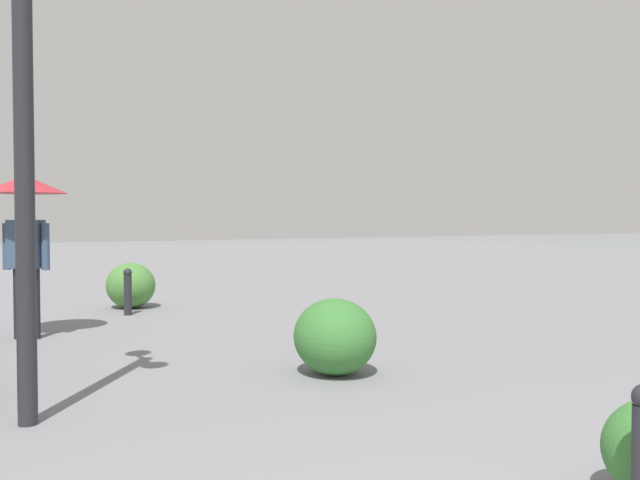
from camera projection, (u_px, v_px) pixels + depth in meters
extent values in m
cylinder|color=#232328|center=(24.00, 167.00, 4.97)|extent=(0.14, 0.14, 3.76)
cylinder|color=black|center=(19.00, 302.00, 8.58)|extent=(0.14, 0.14, 0.90)
cylinder|color=black|center=(34.00, 303.00, 8.55)|extent=(0.14, 0.14, 0.90)
cube|color=#384C66|center=(26.00, 244.00, 8.54)|extent=(0.43, 0.46, 0.60)
sphere|color=tan|center=(25.00, 210.00, 8.53)|extent=(0.22, 0.22, 0.22)
cylinder|color=#384C66|center=(7.00, 246.00, 8.58)|extent=(0.10, 0.10, 0.58)
cylinder|color=#384C66|center=(45.00, 247.00, 8.50)|extent=(0.10, 0.10, 0.58)
cone|color=#B22833|center=(25.00, 184.00, 8.52)|extent=(1.00, 1.00, 0.22)
cylinder|color=gray|center=(26.00, 218.00, 8.53)|extent=(0.02, 0.02, 0.80)
cylinder|color=#232328|center=(128.00, 295.00, 10.61)|extent=(0.12, 0.12, 0.62)
sphere|color=#232328|center=(128.00, 272.00, 10.60)|extent=(0.13, 0.13, 0.13)
ellipsoid|color=#477F38|center=(131.00, 285.00, 11.44)|extent=(0.89, 0.80, 0.75)
ellipsoid|color=#387533|center=(335.00, 337.00, 6.62)|extent=(0.86, 0.78, 0.73)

